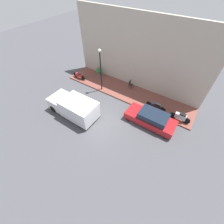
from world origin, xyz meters
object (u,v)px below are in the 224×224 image
Objects in this scene: delivery_van at (73,107)px; streetlamp at (100,65)px; cafe_chair at (131,84)px; motorcycle_red at (79,75)px; parked_car at (151,118)px; potted_plant at (99,71)px; scooter_silver at (180,117)px; motorcycle_black at (156,106)px.

streetlamp is at bearing 1.18° from delivery_van.
delivery_van reaches higher than cafe_chair.
motorcycle_red is at bearing 87.24° from streetlamp.
delivery_van is 6.75m from cafe_chair.
cafe_chair is at bearing 48.93° from parked_car.
potted_plant is 4.39m from cafe_chair.
delivery_van is 9.54m from scooter_silver.
delivery_van is 6.63m from potted_plant.
motorcycle_red is 1.79× the size of potted_plant.
scooter_silver is 8.82m from streetlamp.
delivery_van is at bearing -178.82° from streetlamp.
cafe_chair is (1.74, -5.99, 0.10)m from motorcycle_red.
motorcycle_red is 4.23m from streetlamp.
scooter_silver is at bearing -90.17° from motorcycle_red.
potted_plant reaches higher than cafe_chair.
delivery_van is (-2.88, 6.35, 0.31)m from parked_car.
scooter_silver is 6.23m from cafe_chair.
scooter_silver reaches higher than motorcycle_black.
streetlamp is 4.49× the size of potted_plant.
potted_plant is at bearing 67.38° from parked_car.
potted_plant is (3.46, 8.30, 0.07)m from parked_car.
motorcycle_black reaches higher than motorcycle_red.
parked_car reaches higher than potted_plant.
delivery_van reaches higher than motorcycle_red.
scooter_silver is 0.40× the size of streetlamp.
cafe_chair is (1.91, -2.53, -2.33)m from streetlamp.
streetlamp reaches higher than cafe_chair.
motorcycle_red is 1.93× the size of cafe_chair.
motorcycle_red is (1.67, 9.90, -0.08)m from parked_car.
parked_car is 9.00m from potted_plant.
motorcycle_red is (0.04, 11.95, -0.06)m from scooter_silver.
cafe_chair is (-0.05, -4.39, -0.06)m from potted_plant.
motorcycle_black is 9.63m from motorcycle_red.
motorcycle_black is 1.96× the size of potted_plant.
delivery_van is 2.66× the size of motorcycle_red.
parked_car is at bearing -103.13° from streetlamp.
streetlamp reaches higher than parked_car.
parked_car is 0.97× the size of streetlamp.
motorcycle_black is (4.69, -6.08, -0.39)m from delivery_van.
parked_car reaches higher than cafe_chair.
parked_car reaches higher than scooter_silver.
streetlamp is at bearing -92.76° from motorcycle_red.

